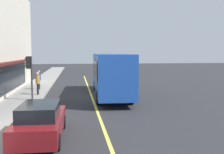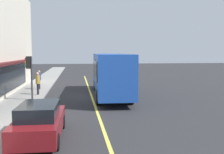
# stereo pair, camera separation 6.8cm
# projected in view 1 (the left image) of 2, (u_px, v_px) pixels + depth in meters

# --- Properties ---
(ground) EXTENTS (120.00, 120.00, 0.00)m
(ground) POSITION_uv_depth(u_px,v_px,m) (91.00, 96.00, 21.80)
(ground) COLOR #28282B
(sidewalk) EXTENTS (80.00, 2.83, 0.15)m
(sidewalk) POSITION_uv_depth(u_px,v_px,m) (27.00, 96.00, 21.06)
(sidewalk) COLOR gray
(sidewalk) RESTS_ON ground
(lane_centre_stripe) EXTENTS (36.00, 0.16, 0.01)m
(lane_centre_stripe) POSITION_uv_depth(u_px,v_px,m) (91.00, 96.00, 21.79)
(lane_centre_stripe) COLOR #D8D14C
(lane_centre_stripe) RESTS_ON ground
(bus) EXTENTS (11.22, 2.97, 3.50)m
(bus) POSITION_uv_depth(u_px,v_px,m) (110.00, 72.00, 21.40)
(bus) COLOR #1E4CAD
(bus) RESTS_ON ground
(traffic_light) EXTENTS (0.30, 0.52, 3.20)m
(traffic_light) POSITION_uv_depth(u_px,v_px,m) (29.00, 68.00, 18.80)
(traffic_light) COLOR #2D2D33
(traffic_light) RESTS_ON sidewalk
(car_maroon) EXTENTS (4.35, 1.96, 1.52)m
(car_maroon) POSITION_uv_depth(u_px,v_px,m) (40.00, 122.00, 10.89)
(car_maroon) COLOR maroon
(car_maroon) RESTS_ON ground
(pedestrian_waiting) EXTENTS (0.34, 0.34, 1.77)m
(pedestrian_waiting) POSITION_uv_depth(u_px,v_px,m) (39.00, 78.00, 24.45)
(pedestrian_waiting) COLOR black
(pedestrian_waiting) RESTS_ON sidewalk
(pedestrian_at_corner) EXTENTS (0.34, 0.34, 1.85)m
(pedestrian_at_corner) POSITION_uv_depth(u_px,v_px,m) (38.00, 81.00, 21.36)
(pedestrian_at_corner) COLOR black
(pedestrian_at_corner) RESTS_ON sidewalk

